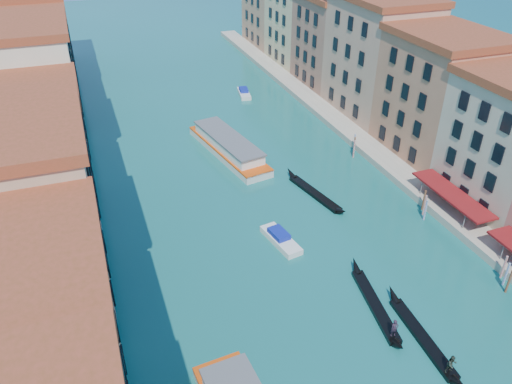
% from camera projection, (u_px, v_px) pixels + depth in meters
% --- Properties ---
extents(left_bank_palazzos, '(12.80, 128.40, 21.00)m').
position_uv_depth(left_bank_palazzos, '(34.00, 120.00, 65.69)').
color(left_bank_palazzos, '#BFB08B').
rests_on(left_bank_palazzos, ground).
extents(right_bank_palazzos, '(12.80, 128.40, 21.00)m').
position_uv_depth(right_bank_palazzos, '(397.00, 73.00, 82.08)').
color(right_bank_palazzos, '#9D4B39').
rests_on(right_bank_palazzos, ground).
extents(quay, '(4.00, 140.00, 1.00)m').
position_uv_depth(quay, '(348.00, 131.00, 84.63)').
color(quay, '#A69C85').
rests_on(quay, ground).
extents(mooring_poles_right, '(1.44, 54.24, 3.20)m').
position_uv_depth(mooring_poles_right, '(487.00, 259.00, 54.39)').
color(mooring_poles_right, brown).
rests_on(mooring_poles_right, ground).
extents(vaporetto_far, '(8.02, 20.29, 2.95)m').
position_uv_depth(vaporetto_far, '(228.00, 146.00, 77.79)').
color(vaporetto_far, silver).
rests_on(vaporetto_far, ground).
extents(gondola_fore, '(3.05, 13.23, 2.65)m').
position_uv_depth(gondola_fore, '(375.00, 304.00, 49.81)').
color(gondola_fore, black).
rests_on(gondola_fore, ground).
extents(gondola_right, '(1.78, 13.02, 2.59)m').
position_uv_depth(gondola_right, '(424.00, 338.00, 46.01)').
color(gondola_right, black).
rests_on(gondola_right, ground).
extents(gondola_far, '(3.76, 13.39, 1.91)m').
position_uv_depth(gondola_far, '(313.00, 192.00, 68.04)').
color(gondola_far, black).
rests_on(gondola_far, ground).
extents(motorboat_mid, '(3.11, 6.70, 1.34)m').
position_uv_depth(motorboat_mid, '(280.00, 239.00, 58.85)').
color(motorboat_mid, white).
rests_on(motorboat_mid, ground).
extents(motorboat_far, '(2.96, 6.46, 1.29)m').
position_uv_depth(motorboat_far, '(244.00, 93.00, 100.18)').
color(motorboat_far, silver).
rests_on(motorboat_far, ground).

